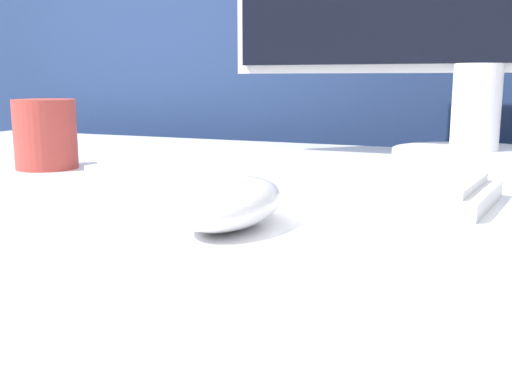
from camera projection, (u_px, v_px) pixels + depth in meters
partition_panel at (393, 245)px, 1.18m from camera, size 5.00×0.03×1.13m
computer_mouse_near at (237, 203)px, 0.46m from camera, size 0.07×0.13×0.04m
keyboard at (277, 177)px, 0.64m from camera, size 0.44×0.19×0.02m
mug at (45, 134)px, 0.77m from camera, size 0.08×0.08×0.09m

